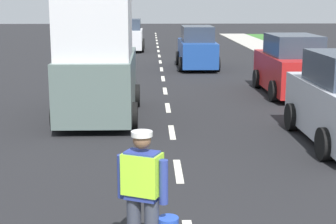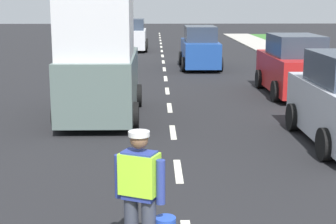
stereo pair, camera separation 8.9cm
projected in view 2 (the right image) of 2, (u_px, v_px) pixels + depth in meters
ground_plane at (164, 69)px, 24.97m from camera, size 96.00×96.00×0.00m
lane_center_line at (163, 59)px, 29.08m from camera, size 0.14×46.40×0.01m
road_worker at (142, 190)px, 6.40m from camera, size 0.76×0.44×1.67m
delivery_truck at (100, 60)px, 14.17m from camera, size 2.16×4.60×3.54m
car_parked_far at (294, 67)px, 17.95m from camera, size 2.00×4.33×2.05m
car_outgoing_far at (200, 49)px, 24.89m from camera, size 1.86×4.15×2.00m
car_oncoming_third at (132, 36)px, 33.73m from camera, size 1.99×4.23×2.02m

